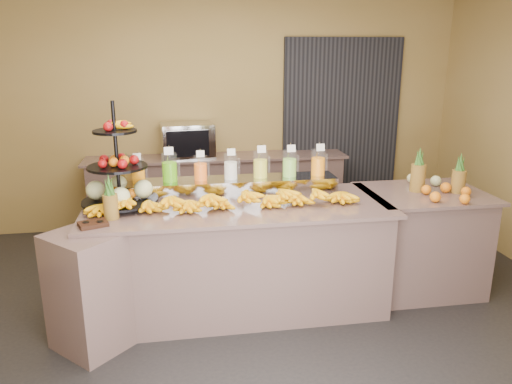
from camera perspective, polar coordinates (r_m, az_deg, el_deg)
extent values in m
plane|color=black|center=(4.22, -1.38, -14.81)|extent=(6.00, 6.00, 0.00)
cube|color=olive|center=(6.17, -4.77, 8.90)|extent=(6.00, 0.02, 2.80)
cube|color=black|center=(6.47, 9.68, 7.29)|extent=(1.50, 0.06, 2.20)
cube|color=gray|center=(4.28, -1.99, -7.58)|extent=(2.40, 0.90, 0.90)
cube|color=gray|center=(4.12, -2.05, -1.65)|extent=(2.50, 1.00, 0.03)
cube|color=gray|center=(3.95, -18.28, -10.61)|extent=(0.71, 0.71, 0.90)
cube|color=gray|center=(4.87, 18.21, -5.43)|extent=(1.00, 0.80, 0.90)
cube|color=gray|center=(4.72, 18.70, -0.17)|extent=(1.08, 0.88, 0.03)
cube|color=gray|center=(6.11, -4.36, -0.28)|extent=(3.00, 0.50, 0.90)
cube|color=gray|center=(5.99, -4.46, 3.99)|extent=(3.10, 0.55, 0.03)
cube|color=gray|center=(4.35, -2.88, 0.58)|extent=(1.85, 0.30, 0.15)
cylinder|color=silver|center=(4.30, -13.31, 2.39)|extent=(0.11, 0.11, 0.21)
cylinder|color=orange|center=(4.30, -13.28, 1.97)|extent=(0.10, 0.10, 0.14)
cylinder|color=gray|center=(4.30, -13.53, 3.02)|extent=(0.01, 0.01, 0.24)
cube|color=white|center=(4.22, -13.47, 3.96)|extent=(0.07, 0.02, 0.06)
cylinder|color=silver|center=(4.28, -9.85, 2.79)|extent=(0.13, 0.13, 0.24)
cylinder|color=#449B07|center=(4.29, -9.83, 2.29)|extent=(0.12, 0.12, 0.16)
cylinder|color=gray|center=(4.28, -10.11, 3.52)|extent=(0.01, 0.01, 0.28)
cube|color=white|center=(4.19, -9.95, 4.64)|extent=(0.08, 0.02, 0.07)
cylinder|color=silver|center=(4.29, -6.37, 2.74)|extent=(0.11, 0.11, 0.21)
cylinder|color=orange|center=(4.30, -6.35, 2.31)|extent=(0.11, 0.11, 0.14)
cylinder|color=gray|center=(4.29, -6.59, 3.39)|extent=(0.01, 0.01, 0.25)
cube|color=white|center=(4.21, -6.38, 4.36)|extent=(0.07, 0.02, 0.06)
cylinder|color=silver|center=(4.31, -2.91, 2.93)|extent=(0.12, 0.12, 0.22)
cylinder|color=silver|center=(4.32, -2.90, 2.48)|extent=(0.11, 0.11, 0.15)
cylinder|color=gray|center=(4.31, -3.13, 3.59)|extent=(0.01, 0.01, 0.26)
cube|color=white|center=(4.23, -2.85, 4.58)|extent=(0.07, 0.02, 0.06)
cylinder|color=silver|center=(4.34, 0.50, 3.16)|extent=(0.13, 0.13, 0.23)
cylinder|color=gold|center=(4.35, 0.50, 2.68)|extent=(0.12, 0.12, 0.16)
cylinder|color=gray|center=(4.34, 0.28, 3.86)|extent=(0.01, 0.01, 0.27)
cube|color=white|center=(4.26, 0.64, 4.92)|extent=(0.07, 0.02, 0.06)
cylinder|color=silver|center=(4.39, 3.85, 3.26)|extent=(0.13, 0.13, 0.23)
cylinder|color=#81CA48|center=(4.40, 3.84, 2.80)|extent=(0.12, 0.12, 0.16)
cylinder|color=gray|center=(4.39, 3.63, 3.95)|extent=(0.01, 0.01, 0.27)
cube|color=white|center=(4.31, 4.06, 4.99)|extent=(0.07, 0.02, 0.06)
cylinder|color=silver|center=(4.46, 7.11, 3.37)|extent=(0.13, 0.13, 0.23)
cylinder|color=orange|center=(4.47, 7.09, 2.91)|extent=(0.12, 0.12, 0.16)
cylinder|color=gray|center=(4.45, 6.90, 4.05)|extent=(0.01, 0.01, 0.27)
cube|color=white|center=(4.38, 7.39, 5.08)|extent=(0.07, 0.02, 0.06)
ellipsoid|color=#EBB30B|center=(4.05, -17.06, -1.66)|extent=(0.26, 0.20, 0.11)
ellipsoid|color=#EBB30B|center=(4.01, -12.57, -1.46)|extent=(0.26, 0.20, 0.11)
ellipsoid|color=#EBB30B|center=(4.01, -8.03, -1.26)|extent=(0.26, 0.20, 0.11)
ellipsoid|color=#EBB30B|center=(4.02, -3.50, -1.05)|extent=(0.26, 0.20, 0.11)
ellipsoid|color=#EBB30B|center=(4.07, 0.95, -0.84)|extent=(0.26, 0.20, 0.11)
ellipsoid|color=#EBB30B|center=(4.13, 5.29, -0.62)|extent=(0.26, 0.20, 0.11)
ellipsoid|color=#EBB30B|center=(4.22, 9.47, -0.41)|extent=(0.26, 0.20, 0.11)
ellipsoid|color=#EBB30B|center=(4.00, -14.45, -0.50)|extent=(0.22, 0.17, 0.10)
ellipsoid|color=#EBB30B|center=(3.98, -10.08, -0.31)|extent=(0.22, 0.17, 0.10)
ellipsoid|color=#EBB30B|center=(3.99, -5.70, -0.11)|extent=(0.22, 0.17, 0.10)
ellipsoid|color=#EBB30B|center=(4.02, -1.36, 0.09)|extent=(0.22, 0.17, 0.10)
ellipsoid|color=#EBB30B|center=(4.07, 2.89, 0.29)|extent=(0.22, 0.17, 0.10)
ellipsoid|color=#EBB30B|center=(4.15, 7.02, 0.47)|extent=(0.22, 0.17, 0.10)
cylinder|color=black|center=(4.11, -15.65, 4.09)|extent=(0.03, 0.03, 0.85)
cylinder|color=black|center=(4.20, -15.26, -0.97)|extent=(0.70, 0.70, 0.02)
cylinder|color=black|center=(4.13, -15.55, 2.81)|extent=(0.55, 0.55, 0.02)
cylinder|color=black|center=(4.07, -15.85, 6.70)|extent=(0.39, 0.39, 0.02)
sphere|color=beige|center=(4.16, -12.76, 0.34)|extent=(0.16, 0.16, 0.16)
sphere|color=maroon|center=(4.10, -13.76, 3.55)|extent=(0.08, 0.08, 0.08)
sphere|color=orange|center=(4.20, -16.60, -0.34)|extent=(0.09, 0.09, 0.09)
cube|color=black|center=(3.81, -18.12, -3.50)|extent=(0.24, 0.21, 0.03)
cylinder|color=brown|center=(3.90, -16.26, -1.63)|extent=(0.11, 0.11, 0.19)
cone|color=#214717|center=(3.85, -16.46, 0.85)|extent=(0.06, 0.06, 0.16)
cylinder|color=brown|center=(4.46, -14.41, 0.97)|extent=(0.12, 0.12, 0.23)
cone|color=#214717|center=(4.41, -14.59, 3.40)|extent=(0.06, 0.06, 0.16)
cylinder|color=brown|center=(4.70, 18.00, 1.55)|extent=(0.13, 0.13, 0.24)
cylinder|color=brown|center=(4.78, 22.12, 1.13)|extent=(0.12, 0.12, 0.20)
ellipsoid|color=orange|center=(4.57, 21.06, -0.12)|extent=(0.37, 0.24, 0.09)
cube|color=gray|center=(5.93, -7.85, 5.88)|extent=(0.64, 0.48, 0.40)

